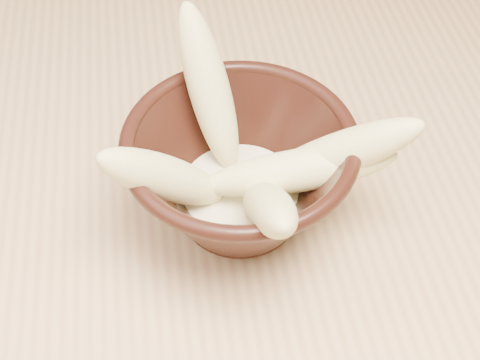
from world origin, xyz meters
The scene contains 8 objects.
table centered at (0.00, 0.00, 0.67)m, with size 1.20×0.80×0.75m.
bowl centered at (0.10, -0.07, 0.81)m, with size 0.18×0.18×0.10m.
milk_puddle centered at (0.10, -0.07, 0.78)m, with size 0.10×0.10×0.01m, color beige.
banana_upright centered at (0.09, -0.01, 0.85)m, with size 0.03×0.03×0.14m, color #E1CE85.
banana_left centered at (0.04, -0.09, 0.83)m, with size 0.03×0.03×0.13m, color #E1CE85.
banana_right centered at (0.17, -0.08, 0.83)m, with size 0.03×0.03×0.15m, color #E1CE85.
banana_across centered at (0.15, -0.08, 0.82)m, with size 0.03×0.03×0.15m, color #E1CE85.
banana_front centered at (0.12, -0.13, 0.83)m, with size 0.03×0.03×0.13m, color #E1CE85.
Camera 1 is at (0.05, -0.41, 1.21)m, focal length 50.00 mm.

